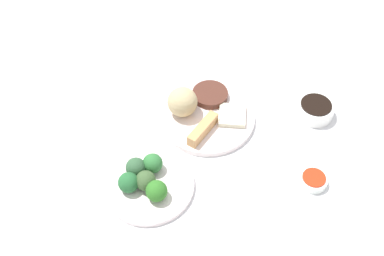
{
  "coord_description": "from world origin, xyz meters",
  "views": [
    {
      "loc": [
        -0.77,
        -0.31,
        0.95
      ],
      "look_at": [
        -0.08,
        0.02,
        0.06
      ],
      "focal_mm": 43.29,
      "sensor_mm": 36.0,
      "label": 1
    }
  ],
  "objects": [
    {
      "name": "stir_fry_heap",
      "position": [
        0.07,
        0.04,
        0.05
      ],
      "size": [
        0.1,
        0.1,
        0.02
      ],
      "primitive_type": "cylinder",
      "color": "#4D281D",
      "rests_on": "main_plate"
    },
    {
      "name": "main_plate",
      "position": [
        0.0,
        0.02,
        0.03
      ],
      "size": [
        0.26,
        0.26,
        0.02
      ],
      "primitive_type": "cylinder",
      "color": "white",
      "rests_on": "tabletop"
    },
    {
      "name": "crab_rangoon_wonton",
      "position": [
        0.02,
        -0.05,
        0.04
      ],
      "size": [
        0.1,
        0.09,
        0.01
      ],
      "primitive_type": "cube",
      "rotation": [
        0.0,
        0.0,
        0.35
      ],
      "color": "beige",
      "rests_on": "main_plate"
    },
    {
      "name": "sauce_ramekin_sweet_and_sour",
      "position": [
        -0.08,
        -0.3,
        0.03
      ],
      "size": [
        0.07,
        0.07,
        0.02
      ],
      "primitive_type": "cylinder",
      "color": "white",
      "rests_on": "tabletop"
    },
    {
      "name": "broccoli_floret_1",
      "position": [
        -0.27,
        0.05,
        0.06
      ],
      "size": [
        0.05,
        0.05,
        0.05
      ],
      "primitive_type": "sphere",
      "color": "#3B582F",
      "rests_on": "broccoli_plate"
    },
    {
      "name": "broccoli_floret_3",
      "position": [
        -0.29,
        0.09,
        0.06
      ],
      "size": [
        0.05,
        0.05,
        0.05
      ],
      "primitive_type": "sphere",
      "color": "#256131",
      "rests_on": "broccoli_plate"
    },
    {
      "name": "sauce_ramekin_sweet_and_sour_liquid",
      "position": [
        -0.08,
        -0.3,
        0.04
      ],
      "size": [
        0.06,
        0.06,
        0.0
      ],
      "primitive_type": "cylinder",
      "color": "red",
      "rests_on": "sauce_ramekin_sweet_and_sour"
    },
    {
      "name": "broccoli_floret_0",
      "position": [
        -0.28,
        0.02,
        0.06
      ],
      "size": [
        0.05,
        0.05,
        0.05
      ],
      "primitive_type": "sphere",
      "color": "#2E7024",
      "rests_on": "broccoli_plate"
    },
    {
      "name": "spring_roll",
      "position": [
        -0.06,
        -0.0,
        0.05
      ],
      "size": [
        0.11,
        0.04,
        0.03
      ],
      "primitive_type": "cube",
      "rotation": [
        0.0,
        0.0,
        2.99
      ],
      "color": "tan",
      "rests_on": "main_plate"
    },
    {
      "name": "broccoli_plate",
      "position": [
        -0.26,
        0.05,
        0.03
      ],
      "size": [
        0.22,
        0.22,
        0.01
      ],
      "primitive_type": "cylinder",
      "color": "white",
      "rests_on": "tabletop"
    },
    {
      "name": "rice_scoop",
      "position": [
        -0.02,
        0.08,
        0.08
      ],
      "size": [
        0.08,
        0.08,
        0.08
      ],
      "primitive_type": "sphere",
      "color": "tan",
      "rests_on": "main_plate"
    },
    {
      "name": "broccoli_floret_2",
      "position": [
        -0.24,
        0.09,
        0.06
      ],
      "size": [
        0.05,
        0.05,
        0.05
      ],
      "primitive_type": "sphere",
      "color": "#305836",
      "rests_on": "broccoli_plate"
    },
    {
      "name": "broccoli_floret_4",
      "position": [
        -0.22,
        0.06,
        0.06
      ],
      "size": [
        0.05,
        0.05,
        0.05
      ],
      "primitive_type": "sphere",
      "color": "#2F7035",
      "rests_on": "broccoli_plate"
    },
    {
      "name": "soy_sauce_bowl",
      "position": [
        0.14,
        -0.24,
        0.04
      ],
      "size": [
        0.1,
        0.1,
        0.04
      ],
      "primitive_type": "cylinder",
      "color": "white",
      "rests_on": "tabletop"
    },
    {
      "name": "tabletop",
      "position": [
        0.0,
        0.0,
        0.01
      ],
      "size": [
        2.2,
        2.2,
        0.02
      ],
      "primitive_type": "cube",
      "color": "white",
      "rests_on": "ground"
    },
    {
      "name": "soy_sauce_bowl_liquid",
      "position": [
        0.14,
        -0.24,
        0.06
      ],
      "size": [
        0.08,
        0.08,
        0.0
      ],
      "primitive_type": "cylinder",
      "color": "black",
      "rests_on": "soy_sauce_bowl"
    }
  ]
}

